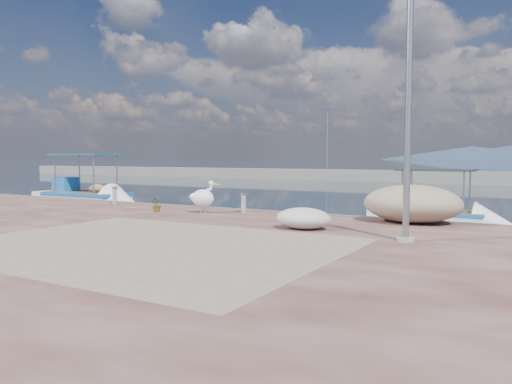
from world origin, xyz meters
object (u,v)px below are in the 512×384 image
object	(u,v)px
pelican	(203,198)
bollard_near	(243,202)
lamp_post	(409,106)
boat_left	(86,199)
boat_right	(434,218)

from	to	relation	value
pelican	bollard_near	distance (m)	1.50
lamp_post	bollard_near	xyz separation A→B (m)	(-6.76, 3.35, -2.90)
lamp_post	boat_left	bearing A→B (deg)	160.99
lamp_post	pelican	bearing A→B (deg)	162.47
boat_left	pelican	distance (m)	11.64
boat_right	pelican	size ratio (longest dim) A/B	4.09
lamp_post	bollard_near	distance (m)	8.09
pelican	lamp_post	world-z (taller)	lamp_post
bollard_near	pelican	bearing A→B (deg)	-145.98
boat_right	bollard_near	xyz separation A→B (m)	(-5.96, -4.45, 0.70)
boat_left	boat_right	world-z (taller)	boat_left
pelican	lamp_post	bearing A→B (deg)	-33.77
boat_right	bollard_near	bearing A→B (deg)	-140.74
boat_right	boat_left	bearing A→B (deg)	-173.39
boat_left	boat_right	bearing A→B (deg)	3.01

